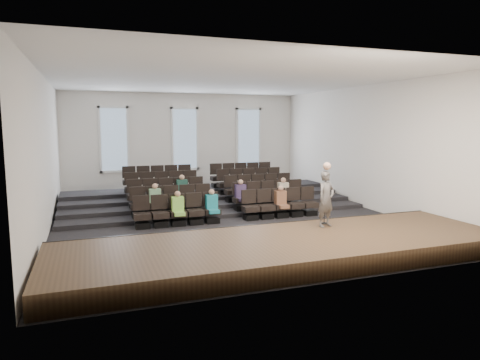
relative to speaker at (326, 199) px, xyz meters
name	(u,v)px	position (x,y,z in m)	size (l,w,h in m)	color
ground	(227,218)	(-1.65, 4.22, -1.30)	(14.00, 14.00, 0.00)	black
ceiling	(226,79)	(-1.65, 4.22, 3.71)	(12.00, 14.00, 0.02)	white
wall_back	(185,143)	(-1.65, 11.24, 1.20)	(12.00, 0.04, 5.00)	white
wall_front	(329,169)	(-1.65, -2.80, 1.20)	(12.00, 0.04, 5.00)	white
wall_left	(44,154)	(-7.67, 4.22, 1.20)	(0.04, 14.00, 5.00)	white
wall_right	(366,147)	(4.37, 4.22, 1.20)	(0.04, 14.00, 5.00)	white
stage	(287,249)	(-1.65, -0.88, -1.05)	(11.80, 3.60, 0.50)	#44311D
stage_lip	(261,232)	(-1.65, 0.89, -1.05)	(11.80, 0.06, 0.52)	black
risers	(204,199)	(-1.65, 7.39, -1.11)	(11.80, 4.80, 0.60)	black
seating_rows	(215,193)	(-1.65, 5.76, -0.62)	(6.80, 4.70, 1.67)	black
windows	(185,139)	(-1.65, 11.17, 1.40)	(8.44, 0.10, 3.24)	white
audience	(220,196)	(-1.84, 4.37, -0.52)	(5.45, 2.64, 1.10)	#8ACC51
speaker	(326,199)	(0.00, 0.00, 0.00)	(0.59, 0.38, 1.61)	#53514F
mic_stand	(324,210)	(0.16, 0.35, -0.38)	(0.24, 0.24, 1.41)	black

